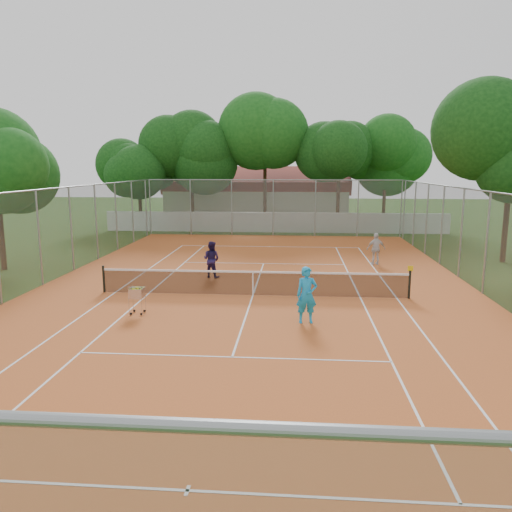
# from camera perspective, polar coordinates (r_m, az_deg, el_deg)

# --- Properties ---
(ground) EXTENTS (120.00, 120.00, 0.00)m
(ground) POSITION_cam_1_polar(r_m,az_deg,el_deg) (19.43, -0.35, -4.56)
(ground) COLOR #1E3D10
(ground) RESTS_ON ground
(court_pad) EXTENTS (18.00, 34.00, 0.02)m
(court_pad) POSITION_cam_1_polar(r_m,az_deg,el_deg) (19.42, -0.35, -4.53)
(court_pad) COLOR #BC5924
(court_pad) RESTS_ON ground
(court_lines) EXTENTS (10.98, 23.78, 0.01)m
(court_lines) POSITION_cam_1_polar(r_m,az_deg,el_deg) (19.42, -0.35, -4.50)
(court_lines) COLOR white
(court_lines) RESTS_ON court_pad
(tennis_net) EXTENTS (11.88, 0.10, 0.98)m
(tennis_net) POSITION_cam_1_polar(r_m,az_deg,el_deg) (19.30, -0.35, -3.10)
(tennis_net) COLOR black
(tennis_net) RESTS_ON court_pad
(perimeter_fence) EXTENTS (18.00, 34.00, 4.00)m
(perimeter_fence) POSITION_cam_1_polar(r_m,az_deg,el_deg) (19.01, -0.36, 1.27)
(perimeter_fence) COLOR slate
(perimeter_fence) RESTS_ON ground
(boundary_wall) EXTENTS (26.00, 0.30, 1.50)m
(boundary_wall) POSITION_cam_1_polar(r_m,az_deg,el_deg) (37.98, 2.10, 3.87)
(boundary_wall) COLOR white
(boundary_wall) RESTS_ON ground
(clubhouse) EXTENTS (16.40, 9.00, 4.40)m
(clubhouse) POSITION_cam_1_polar(r_m,az_deg,el_deg) (47.93, 0.23, 6.94)
(clubhouse) COLOR beige
(clubhouse) RESTS_ON ground
(tropical_trees) EXTENTS (29.00, 19.00, 10.00)m
(tropical_trees) POSITION_cam_1_polar(r_m,az_deg,el_deg) (40.74, 2.33, 10.29)
(tropical_trees) COLOR #0D350E
(tropical_trees) RESTS_ON ground
(player_near) EXTENTS (0.72, 0.53, 1.82)m
(player_near) POSITION_cam_1_polar(r_m,az_deg,el_deg) (15.96, 5.82, -4.46)
(player_near) COLOR #1996D6
(player_near) RESTS_ON court_pad
(player_far_left) EXTENTS (0.96, 0.85, 1.64)m
(player_far_left) POSITION_cam_1_polar(r_m,az_deg,el_deg) (22.45, -5.12, -0.38)
(player_far_left) COLOR #1F1643
(player_far_left) RESTS_ON court_pad
(player_far_right) EXTENTS (0.99, 0.52, 1.62)m
(player_far_right) POSITION_cam_1_polar(r_m,az_deg,el_deg) (26.00, 13.56, 0.80)
(player_far_right) COLOR silver
(player_far_right) RESTS_ON court_pad
(ball_hopper) EXTENTS (0.53, 0.53, 0.99)m
(ball_hopper) POSITION_cam_1_polar(r_m,az_deg,el_deg) (17.38, -13.42, -4.89)
(ball_hopper) COLOR silver
(ball_hopper) RESTS_ON court_pad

